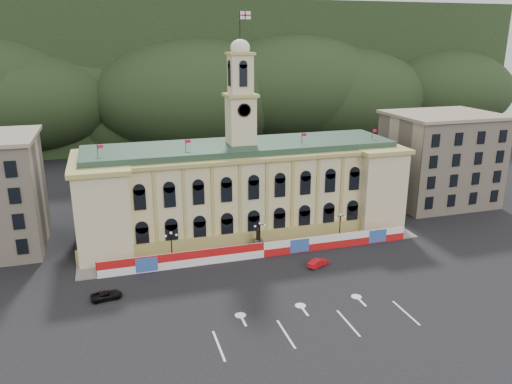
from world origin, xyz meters
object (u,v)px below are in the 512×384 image
object	(u,v)px
black_suv	(107,295)
red_sedan	(318,263)
lamp_center	(260,234)
statue	(258,243)

from	to	relation	value
black_suv	red_sedan	bearing A→B (deg)	-95.48
lamp_center	black_suv	size ratio (longest dim) A/B	1.22
statue	red_sedan	distance (m)	10.93
red_sedan	statue	bearing A→B (deg)	14.07
lamp_center	black_suv	distance (m)	25.40
statue	red_sedan	bearing A→B (deg)	-51.05
black_suv	statue	bearing A→B (deg)	-75.61
statue	lamp_center	distance (m)	2.14
statue	black_suv	world-z (taller)	statue
lamp_center	red_sedan	bearing A→B (deg)	-47.50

